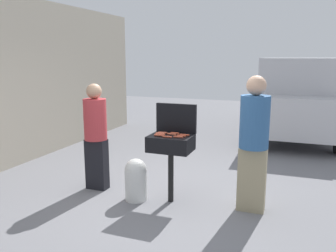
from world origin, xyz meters
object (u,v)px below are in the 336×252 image
(hot_dog_4, at_px, (167,137))
(person_right, at_px, (254,139))
(hot_dog_10, at_px, (160,134))
(person_left, at_px, (96,133))
(hot_dog_2, at_px, (181,136))
(hot_dog_5, at_px, (185,135))
(propane_tank, at_px, (136,179))
(hot_dog_0, at_px, (159,135))
(hot_dog_1, at_px, (175,133))
(hot_dog_6, at_px, (163,133))
(bbq_grill, at_px, (171,146))
(hot_dog_3, at_px, (172,134))
(parked_minivan, at_px, (298,97))
(hot_dog_9, at_px, (178,137))
(hot_dog_8, at_px, (160,135))
(hot_dog_7, at_px, (161,133))

(hot_dog_4, distance_m, person_right, 1.15)
(hot_dog_10, xyz_separation_m, person_left, (-1.10, 0.08, -0.09))
(hot_dog_2, distance_m, hot_dog_5, 0.08)
(hot_dog_4, distance_m, propane_tank, 0.83)
(hot_dog_0, height_order, propane_tank, hot_dog_0)
(hot_dog_5, distance_m, hot_dog_10, 0.35)
(hot_dog_4, height_order, hot_dog_10, same)
(hot_dog_1, height_order, hot_dog_6, same)
(bbq_grill, bearing_deg, hot_dog_2, -7.54)
(hot_dog_2, distance_m, hot_dog_10, 0.32)
(bbq_grill, relative_size, hot_dog_3, 7.49)
(bbq_grill, xyz_separation_m, hot_dog_3, (0.00, 0.03, 0.16))
(hot_dog_10, bearing_deg, hot_dog_3, 14.40)
(person_right, bearing_deg, hot_dog_2, -6.93)
(parked_minivan, bearing_deg, propane_tank, 67.55)
(hot_dog_10, bearing_deg, propane_tank, -160.92)
(hot_dog_5, bearing_deg, hot_dog_1, 159.67)
(bbq_grill, relative_size, hot_dog_1, 7.49)
(hot_dog_3, bearing_deg, hot_dog_9, -42.38)
(hot_dog_0, relative_size, hot_dog_10, 1.00)
(hot_dog_9, xyz_separation_m, parked_minivan, (1.46, 5.22, 0.04))
(hot_dog_2, distance_m, hot_dog_3, 0.17)
(person_left, bearing_deg, bbq_grill, 11.78)
(hot_dog_3, xyz_separation_m, hot_dog_10, (-0.16, -0.04, 0.00))
(hot_dog_9, bearing_deg, hot_dog_8, 171.30)
(hot_dog_1, height_order, hot_dog_3, same)
(hot_dog_2, height_order, hot_dog_7, same)
(bbq_grill, bearing_deg, parked_minivan, 72.70)
(hot_dog_7, xyz_separation_m, hot_dog_8, (0.02, -0.08, 0.00))
(bbq_grill, bearing_deg, hot_dog_7, 171.01)
(hot_dog_10, bearing_deg, parked_minivan, 71.10)
(hot_dog_8, relative_size, propane_tank, 0.21)
(hot_dog_6, bearing_deg, hot_dog_2, -17.32)
(hot_dog_3, relative_size, person_right, 0.07)
(hot_dog_3, bearing_deg, hot_dog_5, 5.10)
(hot_dog_2, distance_m, person_left, 1.43)
(hot_dog_3, xyz_separation_m, hot_dog_5, (0.18, 0.02, 0.00))
(hot_dog_3, bearing_deg, hot_dog_10, -165.60)
(hot_dog_1, xyz_separation_m, hot_dog_7, (-0.18, -0.09, 0.00))
(hot_dog_8, relative_size, parked_minivan, 0.03)
(hot_dog_1, bearing_deg, hot_dog_6, -168.61)
(hot_dog_7, xyz_separation_m, hot_dog_10, (0.00, -0.03, 0.00))
(hot_dog_9, bearing_deg, propane_tank, -177.28)
(hot_dog_3, bearing_deg, hot_dog_0, -136.17)
(hot_dog_0, height_order, person_left, person_left)
(hot_dog_7, height_order, hot_dog_9, same)
(hot_dog_9, distance_m, propane_tank, 0.92)
(hot_dog_1, bearing_deg, hot_dog_10, -146.91)
(hot_dog_8, relative_size, person_right, 0.07)
(person_right, height_order, parked_minivan, parked_minivan)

